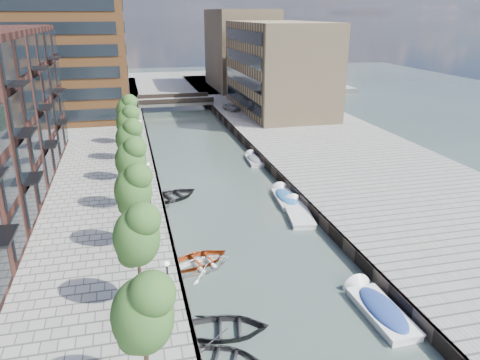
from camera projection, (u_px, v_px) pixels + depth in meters
name	position (u px, v px, depth m)	size (l,w,h in m)	color
water	(205.00, 160.00, 54.86)	(300.00, 300.00, 0.00)	#38473F
quay_right	(332.00, 147.00, 58.26)	(20.00, 140.00, 1.00)	gray
quay_wall_left	(152.00, 160.00, 53.33)	(0.25, 140.00, 1.00)	#332823
quay_wall_right	(255.00, 152.00, 56.05)	(0.25, 140.00, 1.00)	#332823
far_closure	(162.00, 84.00, 109.57)	(80.00, 40.00, 1.00)	gray
tower	(59.00, 15.00, 68.54)	(18.00, 18.00, 30.00)	brown
tan_block_near	(279.00, 67.00, 75.85)	(12.00, 25.00, 14.00)	#9E8461
tan_block_far	(240.00, 49.00, 99.30)	(12.00, 20.00, 16.00)	#9E8461
bridge	(175.00, 101.00, 83.66)	(13.00, 6.00, 1.30)	gray
tree_0	(142.00, 311.00, 18.25)	(2.50, 2.50, 5.95)	#382619
tree_1	(136.00, 234.00, 24.65)	(2.50, 2.50, 5.95)	#382619
tree_2	(133.00, 188.00, 31.05)	(2.50, 2.50, 5.95)	#382619
tree_3	(131.00, 158.00, 37.45)	(2.50, 2.50, 5.95)	#382619
tree_4	(129.00, 137.00, 43.86)	(2.50, 2.50, 5.95)	#382619
tree_5	(128.00, 121.00, 50.26)	(2.50, 2.50, 5.95)	#382619
tree_6	(127.00, 109.00, 56.66)	(2.50, 2.50, 5.95)	#382619
lamp_0	(168.00, 291.00, 22.80)	(0.24, 0.24, 4.12)	black
lamp_1	(149.00, 182.00, 37.43)	(0.24, 0.24, 4.12)	black
lamp_2	(141.00, 134.00, 52.07)	(0.24, 0.24, 4.12)	black
sloop_0	(225.00, 333.00, 25.24)	(3.39, 4.75, 0.98)	black
sloop_2	(200.00, 263.00, 32.30)	(3.11, 4.36, 0.90)	#9C3611
sloop_3	(203.00, 269.00, 31.56)	(3.07, 4.29, 0.89)	white
sloop_4	(172.00, 199.00, 43.41)	(3.64, 5.09, 1.05)	black
motorboat_0	(377.00, 308.00, 26.98)	(2.09, 5.63, 1.86)	white
motorboat_2	(297.00, 213.00, 40.14)	(2.68, 5.69, 1.82)	silver
motorboat_3	(285.00, 198.00, 43.16)	(2.20, 5.24, 1.70)	silver
motorboat_4	(254.00, 160.00, 54.39)	(1.84, 4.59, 1.50)	#B7B6B5
car	(231.00, 107.00, 77.31)	(1.49, 3.70, 1.26)	#A3A4A8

